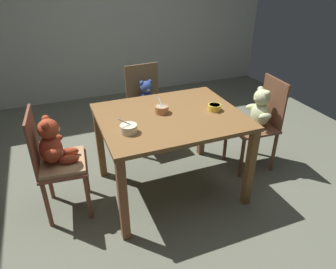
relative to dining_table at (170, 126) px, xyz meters
name	(u,v)px	position (x,y,z in m)	size (l,w,h in m)	color
ground_plane	(170,189)	(0.00, 0.00, -0.67)	(5.20, 5.20, 0.04)	#636655
wall_rear	(102,4)	(0.00, 2.56, 0.69)	(5.20, 0.08, 2.69)	#ABB3A8
dining_table	(170,126)	(0.00, 0.00, 0.00)	(1.17, 0.96, 0.76)	brown
teddy_chair_near_left	(55,153)	(-0.94, 0.07, -0.09)	(0.41, 0.45, 0.92)	brown
teddy_chair_far_center	(147,102)	(0.07, 0.85, -0.12)	(0.44, 0.41, 0.91)	brown
teddy_chair_near_right	(259,115)	(0.95, 0.06, -0.09)	(0.44, 0.42, 0.91)	brown
porridge_bowl_terracotta_center	(162,109)	(-0.05, 0.07, 0.14)	(0.12, 0.13, 0.12)	#B7734A
porridge_bowl_yellow_near_right	(214,107)	(0.38, -0.05, 0.13)	(0.11, 0.11, 0.11)	yellow
porridge_bowl_cream_near_left	(129,129)	(-0.40, -0.17, 0.14)	(0.14, 0.13, 0.13)	beige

